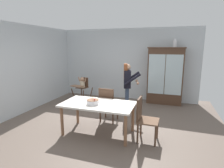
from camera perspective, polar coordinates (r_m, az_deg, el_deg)
The scene contains 11 objects.
ground_plane at distance 5.01m, azimuth -3.12°, elevation -12.24°, with size 6.24×6.24×0.00m, color #66564C.
wall_back at distance 7.12m, azimuth 4.59°, elevation 6.19°, with size 5.32×0.06×2.70m, color silver.
wall_left at distance 6.11m, azimuth -26.96°, elevation 4.03°, with size 0.06×5.32×2.70m, color silver.
china_cabinet at distance 6.70m, azimuth 16.30°, elevation 2.47°, with size 1.26×0.48×2.01m.
ceramic_vase at distance 6.62m, azimuth 19.15°, elevation 11.90°, with size 0.13×0.13×0.27m.
high_chair_with_toddler at distance 6.64m, azimuth -9.36°, elevation -0.41°, with size 0.68×0.77×0.95m.
adult_person at distance 5.48m, azimuth 4.87°, elevation 0.47°, with size 0.60×0.59×1.53m.
dining_table at distance 4.27m, azimuth -4.39°, elevation -7.20°, with size 1.69×0.91×0.74m.
birthday_cake at distance 4.17m, azimuth -6.08°, elevation -5.63°, with size 0.28×0.28×0.19m.
dining_chair_far_side at distance 4.90m, azimuth -1.40°, elevation -5.85°, with size 0.46×0.46×0.96m.
dining_chair_right_end at distance 4.04m, azimuth 9.89°, elevation -9.93°, with size 0.45×0.45×0.96m.
Camera 1 is at (1.70, -4.25, 2.04)m, focal length 29.12 mm.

